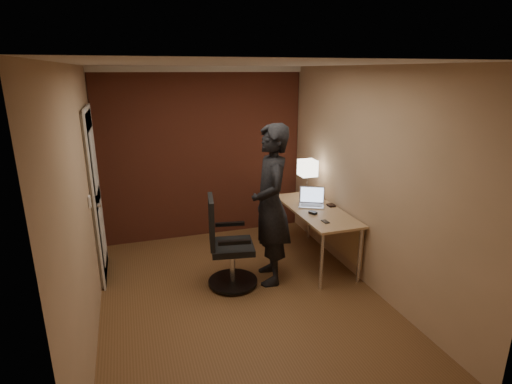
% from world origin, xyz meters
% --- Properties ---
extents(room, '(4.00, 4.00, 4.00)m').
position_xyz_m(room, '(-0.27, 1.54, 1.37)').
color(room, brown).
rests_on(room, ground).
extents(desk, '(0.60, 1.50, 0.73)m').
position_xyz_m(desk, '(1.25, 0.60, 0.60)').
color(desk, tan).
rests_on(desk, ground).
extents(desk_lamp, '(0.22, 0.22, 0.54)m').
position_xyz_m(desk_lamp, '(1.27, 1.08, 1.15)').
color(desk_lamp, silver).
rests_on(desk_lamp, desk).
extents(laptop, '(0.41, 0.38, 0.23)m').
position_xyz_m(laptop, '(1.19, 0.76, 0.79)').
color(laptop, silver).
rests_on(laptop, desk).
extents(mouse, '(0.09, 0.12, 0.03)m').
position_xyz_m(mouse, '(1.06, 0.43, 0.75)').
color(mouse, black).
rests_on(mouse, desk).
extents(phone, '(0.06, 0.12, 0.01)m').
position_xyz_m(phone, '(1.08, 0.14, 0.73)').
color(phone, black).
rests_on(phone, desk).
extents(wallet, '(0.09, 0.11, 0.02)m').
position_xyz_m(wallet, '(1.42, 0.63, 0.74)').
color(wallet, black).
rests_on(wallet, desk).
extents(office_chair, '(0.58, 0.64, 1.07)m').
position_xyz_m(office_chair, '(-0.08, 0.33, 0.47)').
color(office_chair, black).
rests_on(office_chair, ground).
extents(person, '(0.56, 0.75, 1.89)m').
position_xyz_m(person, '(0.45, 0.32, 0.95)').
color(person, black).
rests_on(person, ground).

